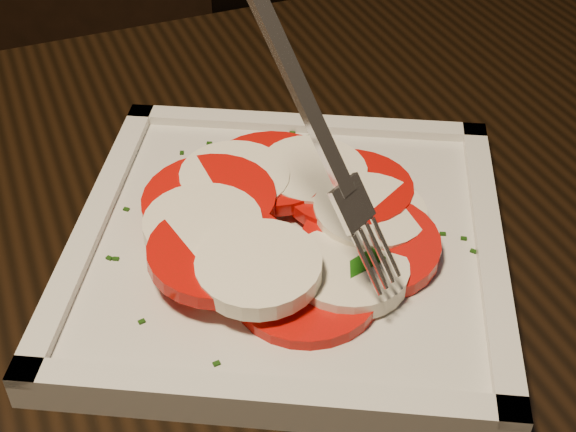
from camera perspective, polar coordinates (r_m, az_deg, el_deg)
name	(u,v)px	position (r m, az deg, el deg)	size (l,w,h in m)	color
chair	(61,52)	(1.17, -15.84, 11.15)	(0.50, 0.50, 0.93)	black
plate	(288,246)	(0.46, 0.00, -2.14)	(0.24, 0.24, 0.01)	silver
caprese_salad	(288,221)	(0.45, 0.00, -0.39)	(0.20, 0.19, 0.03)	#CD0605
fork	(287,103)	(0.38, -0.05, 8.02)	(0.04, 0.10, 0.16)	white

